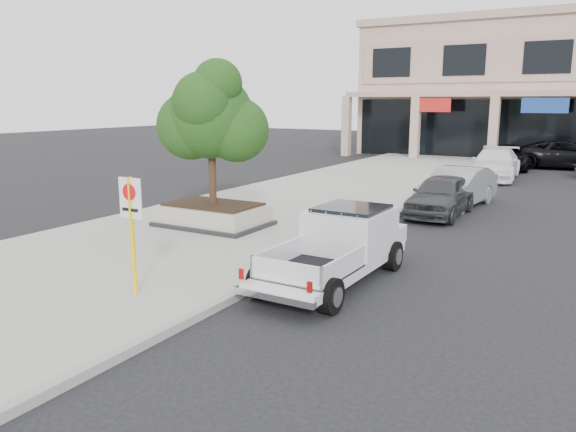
# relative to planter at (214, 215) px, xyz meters

# --- Properties ---
(ground) EXTENTS (120.00, 120.00, 0.00)m
(ground) POSITION_rel_planter_xyz_m (5.68, -3.45, -0.48)
(ground) COLOR black
(ground) RESTS_ON ground
(sidewalk) EXTENTS (8.00, 52.00, 0.15)m
(sidewalk) POSITION_rel_planter_xyz_m (0.18, 2.55, -0.40)
(sidewalk) COLOR gray
(sidewalk) RESTS_ON ground
(curb) EXTENTS (0.20, 52.00, 0.15)m
(curb) POSITION_rel_planter_xyz_m (4.13, 2.55, -0.40)
(curb) COLOR gray
(curb) RESTS_ON ground
(planter) EXTENTS (3.20, 2.20, 0.68)m
(planter) POSITION_rel_planter_xyz_m (0.00, 0.00, 0.00)
(planter) COLOR black
(planter) RESTS_ON sidewalk
(planter_tree) EXTENTS (2.90, 2.55, 4.00)m
(planter_tree) POSITION_rel_planter_xyz_m (0.13, 0.15, 2.94)
(planter_tree) COLOR #301D12
(planter_tree) RESTS_ON planter
(no_parking_sign) EXTENTS (0.55, 0.09, 2.30)m
(no_parking_sign) POSITION_rel_planter_xyz_m (2.48, -5.71, 1.16)
(no_parking_sign) COLOR yellow
(no_parking_sign) RESTS_ON sidewalk
(hedge) EXTENTS (1.10, 0.99, 0.93)m
(hedge) POSITION_rel_planter_xyz_m (3.71, 0.95, 0.14)
(hedge) COLOR #174714
(hedge) RESTS_ON sidewalk
(pickup_truck) EXTENTS (1.90, 4.94, 1.55)m
(pickup_truck) POSITION_rel_planter_xyz_m (5.33, -2.75, 0.30)
(pickup_truck) COLOR silver
(pickup_truck) RESTS_ON ground
(curb_car_a) EXTENTS (1.67, 4.12, 1.40)m
(curb_car_a) POSITION_rel_planter_xyz_m (5.35, 5.67, 0.23)
(curb_car_a) COLOR #323337
(curb_car_a) RESTS_ON ground
(curb_car_b) EXTENTS (2.13, 4.60, 1.46)m
(curb_car_b) POSITION_rel_planter_xyz_m (5.43, 7.56, 0.26)
(curb_car_b) COLOR gray
(curb_car_b) RESTS_ON ground
(curb_car_c) EXTENTS (2.48, 5.38, 1.52)m
(curb_car_c) POSITION_rel_planter_xyz_m (5.20, 16.18, 0.29)
(curb_car_c) COLOR white
(curb_car_c) RESTS_ON ground
(curb_car_d) EXTENTS (2.51, 5.10, 1.39)m
(curb_car_d) POSITION_rel_planter_xyz_m (5.13, 20.93, 0.22)
(curb_car_d) COLOR black
(curb_car_d) RESTS_ON ground
(lot_car_d) EXTENTS (6.12, 3.29, 1.63)m
(lot_car_d) POSITION_rel_planter_xyz_m (8.01, 22.75, 0.34)
(lot_car_d) COLOR black
(lot_car_d) RESTS_ON ground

